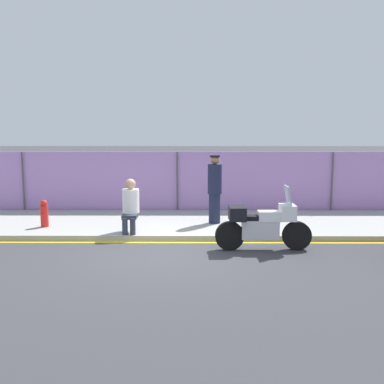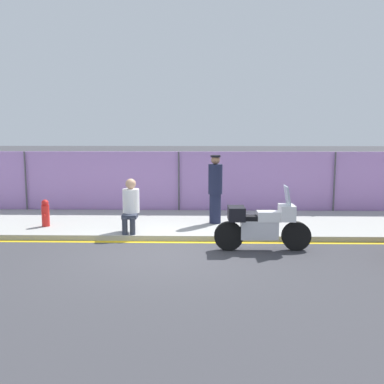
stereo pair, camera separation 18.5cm
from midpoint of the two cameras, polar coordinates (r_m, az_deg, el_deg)
name	(u,v)px [view 1 (the left image)]	position (r m, az deg, el deg)	size (l,w,h in m)	color
ground_plane	(169,254)	(9.75, -3.46, -7.83)	(120.00, 120.00, 0.00)	#38383D
sidewalk	(175,224)	(12.43, -2.61, -4.03)	(35.72, 3.43, 0.13)	#9E9E99
curb_paint_stripe	(172,242)	(10.69, -3.11, -6.38)	(35.72, 0.18, 0.01)	gold
storefront_fence	(177,183)	(14.06, -2.25, 1.16)	(33.94, 0.17, 1.96)	#AD7FC6
motorcycle	(263,224)	(10.00, 8.43, -4.09)	(2.13, 0.51, 1.44)	black
officer_standing	(215,188)	(12.03, 2.46, 0.45)	(0.38, 0.38, 1.84)	#191E38
person_seated_on_curb	(131,203)	(11.17, -8.28, -1.38)	(0.42, 0.69, 1.31)	#2D3342
fire_hydrant	(44,213)	(12.30, -18.66, -2.60)	(0.20, 0.25, 0.71)	red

